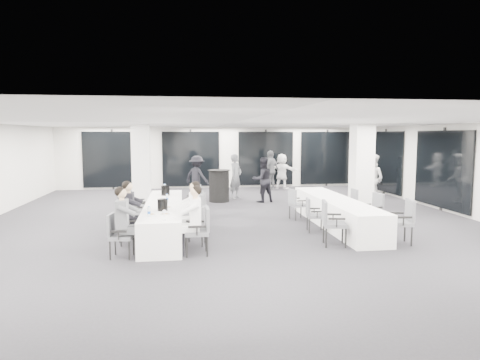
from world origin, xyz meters
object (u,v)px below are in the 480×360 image
(chair_side_left_near, at_px, (331,220))
(chair_side_left_far, at_px, (296,202))
(chair_main_left_mid, at_px, (128,213))
(chair_side_left_mid, at_px, (313,213))
(cocktail_table, at_px, (219,186))
(standing_guest_g, at_px, (147,174))
(standing_guest_a, at_px, (236,173))
(banquet_table_side, at_px, (335,212))
(chair_main_left_near, at_px, (118,233))
(chair_main_left_second, at_px, (125,223))
(ice_bucket_far, at_px, (165,191))
(standing_guest_d, at_px, (271,168))
(chair_side_right_near, at_px, (403,219))
(banquet_table_main, at_px, (164,218))
(standing_guest_c, at_px, (197,174))
(standing_guest_b, at_px, (263,177))
(chair_main_right_mid, at_px, (197,211))
(chair_side_right_mid, at_px, (373,209))
(chair_side_right_far, at_px, (350,202))
(standing_guest_e, at_px, (370,173))
(standing_guest_f, at_px, (282,169))
(ice_bucket_near, at_px, (163,205))
(chair_main_right_near, at_px, (201,228))
(chair_main_left_far, at_px, (136,204))
(standing_guest_h, at_px, (372,176))
(chair_main_right_far, at_px, (195,200))
(chair_main_right_fourth, at_px, (196,206))

(chair_side_left_near, relative_size, chair_side_left_far, 1.13)
(chair_main_left_mid, relative_size, chair_side_left_mid, 1.19)
(cocktail_table, height_order, standing_guest_g, standing_guest_g)
(standing_guest_a, bearing_deg, banquet_table_side, -119.17)
(chair_main_left_mid, relative_size, chair_side_left_near, 1.02)
(chair_main_left_near, xyz_separation_m, chair_main_left_second, (0.00, 1.05, -0.01))
(ice_bucket_far, bearing_deg, standing_guest_d, 55.44)
(chair_side_right_near, bearing_deg, chair_side_left_mid, 58.06)
(banquet_table_main, bearing_deg, standing_guest_c, 80.15)
(standing_guest_b, bearing_deg, chair_side_left_near, 76.87)
(chair_side_left_far, distance_m, standing_guest_a, 4.51)
(banquet_table_main, relative_size, standing_guest_c, 2.69)
(chair_main_right_mid, bearing_deg, standing_guest_g, 28.43)
(chair_side_right_mid, xyz_separation_m, standing_guest_b, (-2.03, 4.82, 0.39))
(chair_side_right_far, relative_size, standing_guest_a, 0.44)
(standing_guest_e, height_order, standing_guest_f, standing_guest_e)
(cocktail_table, relative_size, chair_main_left_mid, 1.15)
(chair_main_left_mid, bearing_deg, chair_main_right_mid, 105.97)
(standing_guest_d, height_order, ice_bucket_near, standing_guest_d)
(chair_main_right_mid, height_order, chair_side_left_mid, chair_main_right_mid)
(chair_main_left_second, distance_m, chair_main_right_near, 1.97)
(chair_main_left_far, bearing_deg, chair_side_left_far, 78.35)
(chair_main_left_mid, distance_m, standing_guest_a, 6.69)
(standing_guest_g, height_order, standing_guest_h, standing_guest_h)
(standing_guest_h, bearing_deg, chair_main_left_far, 72.52)
(chair_main_left_near, xyz_separation_m, chair_side_left_mid, (4.58, 1.69, -0.02))
(chair_side_left_far, height_order, standing_guest_g, standing_guest_g)
(standing_guest_d, distance_m, ice_bucket_near, 9.88)
(chair_side_left_far, distance_m, standing_guest_h, 4.17)
(banquet_table_main, height_order, chair_side_left_mid, chair_side_left_mid)
(chair_main_left_far, distance_m, standing_guest_e, 9.88)
(chair_main_left_mid, bearing_deg, banquet_table_main, 122.86)
(banquet_table_main, xyz_separation_m, chair_main_right_far, (0.84, 1.73, 0.19))
(chair_main_left_far, height_order, chair_main_right_mid, chair_main_right_mid)
(chair_main_left_far, bearing_deg, banquet_table_side, 68.56)
(chair_side_left_far, height_order, standing_guest_f, standing_guest_f)
(chair_main_left_second, height_order, chair_main_right_near, chair_main_right_near)
(chair_main_right_fourth, bearing_deg, standing_guest_g, 2.18)
(banquet_table_main, relative_size, chair_side_right_near, 4.93)
(chair_main_right_near, xyz_separation_m, chair_side_right_near, (4.58, 0.25, 0.02))
(chair_main_right_fourth, xyz_separation_m, chair_side_right_far, (4.57, 0.41, -0.05))
(chair_main_left_second, xyz_separation_m, chair_main_left_far, (-0.01, 2.52, 0.03))
(chair_main_left_mid, bearing_deg, banquet_table_side, 107.89)
(chair_main_left_far, height_order, ice_bucket_far, ice_bucket_far)
(chair_main_right_mid, relative_size, standing_guest_d, 0.50)
(ice_bucket_far, bearing_deg, chair_side_right_near, -31.23)
(banquet_table_side, distance_m, cocktail_table, 5.40)
(chair_main_right_near, xyz_separation_m, standing_guest_c, (0.21, 8.16, 0.37))
(chair_main_right_mid, bearing_deg, chair_side_right_near, -95.94)
(chair_main_right_fourth, distance_m, chair_side_right_mid, 4.72)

